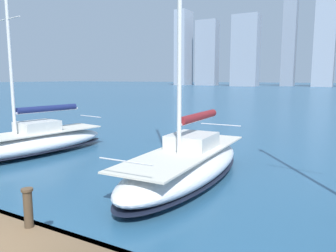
{
  "coord_description": "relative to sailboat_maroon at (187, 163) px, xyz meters",
  "views": [
    {
      "loc": [
        -6.26,
        3.42,
        3.95
      ],
      "look_at": [
        -0.33,
        -6.94,
        2.2
      ],
      "focal_mm": 35.0,
      "sensor_mm": 36.0,
      "label": 1
    }
  ],
  "objects": [
    {
      "name": "sailboat_navy",
      "position": [
        9.03,
        0.12,
        -0.05
      ],
      "size": [
        3.77,
        9.27,
        10.44
      ],
      "color": "white",
      "rests_on": "ground"
    },
    {
      "name": "mooring_post",
      "position": [
        0.76,
        6.47,
        0.36
      ],
      "size": [
        0.26,
        0.26,
        0.91
      ],
      "color": "#423323",
      "rests_on": "dock_pier"
    },
    {
      "name": "sailboat_maroon",
      "position": [
        0.0,
        0.0,
        0.0
      ],
      "size": [
        3.02,
        8.9,
        13.2
      ],
      "color": "white",
      "rests_on": "ground"
    }
  ]
}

